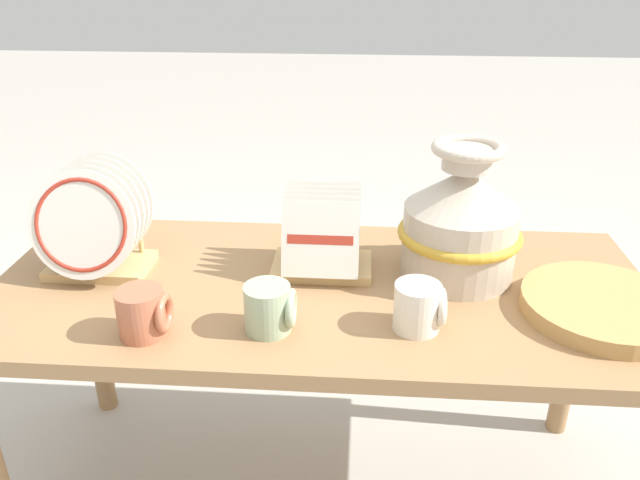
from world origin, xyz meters
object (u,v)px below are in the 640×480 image
mug_cream_glaze (420,307)px  ceramic_vase (461,221)px  wicker_charger_stack (603,306)px  mug_terracotta_glaze (144,313)px  dish_rack_square_plates (320,244)px  mug_sage_glaze (270,308)px  dish_rack_round_plates (93,228)px

mug_cream_glaze → ceramic_vase: bearing=66.4°
wicker_charger_stack → mug_cream_glaze: (-0.38, -0.08, 0.03)m
wicker_charger_stack → mug_terracotta_glaze: (-0.91, -0.14, 0.03)m
ceramic_vase → dish_rack_square_plates: bearing=-179.0°
mug_sage_glaze → mug_cream_glaze: bearing=5.1°
dish_rack_round_plates → mug_terracotta_glaze: dish_rack_round_plates is taller
ceramic_vase → wicker_charger_stack: 0.34m
dish_rack_round_plates → mug_sage_glaze: (0.43, -0.21, -0.06)m
dish_rack_round_plates → ceramic_vase: bearing=3.4°
mug_terracotta_glaze → wicker_charger_stack: bearing=8.8°
mug_terracotta_glaze → mug_sage_glaze: bearing=8.2°
dish_rack_square_plates → wicker_charger_stack: dish_rack_square_plates is taller
mug_terracotta_glaze → mug_cream_glaze: 0.53m
mug_sage_glaze → mug_terracotta_glaze: bearing=-171.8°
ceramic_vase → mug_cream_glaze: ceramic_vase is taller
dish_rack_square_plates → wicker_charger_stack: size_ratio=0.69×
dish_rack_round_plates → mug_cream_glaze: 0.74m
dish_rack_round_plates → mug_terracotta_glaze: bearing=-52.0°
ceramic_vase → mug_cream_glaze: 0.26m
dish_rack_square_plates → wicker_charger_stack: 0.61m
mug_terracotta_glaze → mug_sage_glaze: same height
wicker_charger_stack → dish_rack_round_plates: bearing=174.7°
wicker_charger_stack → mug_sage_glaze: bearing=-171.0°
ceramic_vase → mug_sage_glaze: bearing=-146.7°
ceramic_vase → dish_rack_square_plates: (-0.31, -0.01, -0.07)m
wicker_charger_stack → dish_rack_square_plates: bearing=166.2°
ceramic_vase → dish_rack_round_plates: (-0.81, -0.05, -0.02)m
dish_rack_square_plates → mug_cream_glaze: 0.31m
ceramic_vase → mug_terracotta_glaze: 0.70m
ceramic_vase → mug_cream_glaze: (-0.10, -0.23, -0.08)m
mug_sage_glaze → dish_rack_round_plates: bearing=154.2°
ceramic_vase → mug_terracotta_glaze: (-0.63, -0.29, -0.08)m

